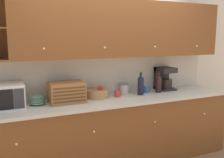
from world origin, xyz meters
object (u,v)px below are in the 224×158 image
bowl_stack_on_counter (37,100)px  storage_canister (124,88)px  microwave (1,96)px  bread_box (67,92)px  second_wine_bottle (141,85)px  mug_blue_second (118,93)px  wine_bottle (159,83)px  coffee_maker (164,78)px  fruit_basket (97,93)px  mug (146,89)px

bowl_stack_on_counter → storage_canister: storage_canister is taller
microwave → bread_box: bearing=-3.7°
bread_box → second_wine_bottle: 1.06m
mug_blue_second → wine_bottle: bearing=-0.1°
second_wine_bottle → coffee_maker: coffee_maker is taller
mug_blue_second → second_wine_bottle: size_ratio=0.29×
second_wine_bottle → bowl_stack_on_counter: bearing=177.6°
second_wine_bottle → bread_box: bearing=179.3°
coffee_maker → bowl_stack_on_counter: bearing=-176.6°
microwave → fruit_basket: (1.19, 0.02, -0.08)m
mug → coffee_maker: size_ratio=0.28×
bread_box → coffee_maker: size_ratio=1.23×
microwave → storage_canister: (1.66, 0.15, -0.07)m
bread_box → second_wine_bottle: second_wine_bottle is taller
bowl_stack_on_counter → second_wine_bottle: second_wine_bottle is taller
mug → microwave: bearing=-179.0°
coffee_maker → fruit_basket: bearing=-175.6°
bowl_stack_on_counter → wine_bottle: (1.74, -0.03, 0.08)m
wine_bottle → coffee_maker: coffee_maker is taller
fruit_basket → coffee_maker: 1.17m
microwave → coffee_maker: size_ratio=1.40×
microwave → mug_blue_second: (1.46, -0.03, -0.09)m
microwave → bowl_stack_on_counter: microwave is taller
microwave → bread_box: (0.75, -0.05, -0.01)m
fruit_basket → microwave: bearing=-178.8°
fruit_basket → coffee_maker: coffee_maker is taller
second_wine_bottle → wine_bottle: bearing=4.8°
bowl_stack_on_counter → second_wine_bottle: (1.42, -0.06, 0.09)m
fruit_basket → mug: 0.79m
mug_blue_second → storage_canister: size_ratio=0.68×
second_wine_bottle → wine_bottle: 0.33m
fruit_basket → second_wine_bottle: (0.63, -0.09, 0.09)m
mug_blue_second → storage_canister: 0.27m
mug_blue_second → wine_bottle: 0.68m
bread_box → coffee_maker: bearing=5.8°
bowl_stack_on_counter → mug_blue_second: bowl_stack_on_counter is taller
mug_blue_second → microwave: bearing=178.7°
bowl_stack_on_counter → wine_bottle: size_ratio=0.64×
mug_blue_second → mug: (0.51, 0.07, -0.00)m
bread_box → fruit_basket: (0.44, 0.07, -0.07)m
wine_bottle → second_wine_bottle: bearing=-175.2°
microwave → mug: (1.97, 0.03, -0.10)m
mug_blue_second → wine_bottle: size_ratio=0.30×
storage_canister → second_wine_bottle: second_wine_bottle is taller
bowl_stack_on_counter → storage_canister: (1.26, 0.15, 0.01)m
bowl_stack_on_counter → fruit_basket: bearing=2.0°
mug_blue_second → coffee_maker: (0.89, 0.15, 0.13)m
second_wine_bottle → coffee_maker: size_ratio=0.93×
second_wine_bottle → mug: size_ratio=3.29×
microwave → storage_canister: size_ratio=3.58×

